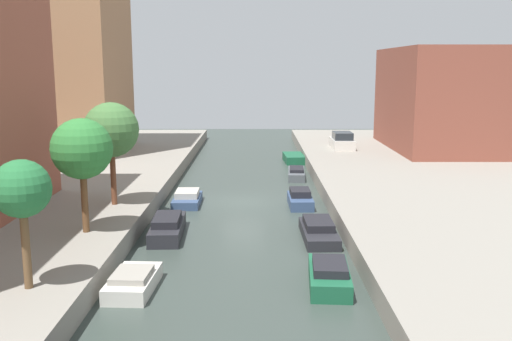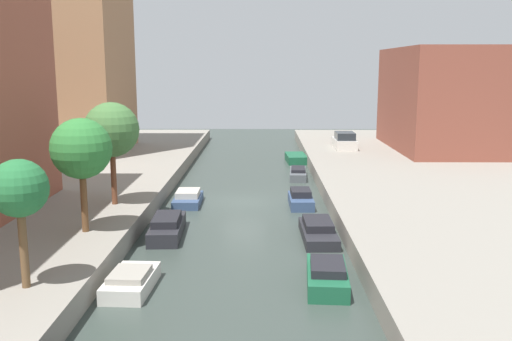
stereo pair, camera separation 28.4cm
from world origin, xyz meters
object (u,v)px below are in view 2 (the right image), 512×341
moored_boat_right_2 (318,231)px  moored_boat_right_3 (301,199)px  moored_boat_right_1 (327,275)px  parked_car (344,141)px  apartment_tower_far (62,30)px  street_tree_1 (81,149)px  street_tree_2 (112,130)px  moored_boat_left_1 (131,281)px  moored_boat_left_3 (188,198)px  moored_boat_left_2 (167,227)px  street_tree_0 (19,190)px  moored_boat_right_5 (296,158)px  moored_boat_right_4 (298,173)px  low_block_right (451,99)px

moored_boat_right_2 → moored_boat_right_3: size_ratio=1.34×
moored_boat_right_1 → parked_car: bearing=80.7°
apartment_tower_far → street_tree_1: apartment_tower_far is taller
street_tree_2 → moored_boat_right_1: bearing=-41.0°
moored_boat_left_1 → moored_boat_left_3: bearing=88.3°
moored_boat_left_2 → moored_boat_left_3: size_ratio=1.33×
street_tree_2 → moored_boat_left_2: (3.24, -2.54, -4.58)m
moored_boat_left_1 → street_tree_1: bearing=124.4°
street_tree_1 → apartment_tower_far: bearing=109.9°
moored_boat_left_1 → moored_boat_right_3: moored_boat_right_3 is taller
street_tree_0 → moored_boat_right_5: bearing=70.8°
moored_boat_right_2 → moored_boat_right_3: (-0.41, 6.62, 0.05)m
street_tree_2 → moored_boat_right_3: street_tree_2 is taller
apartment_tower_far → moored_boat_right_4: bearing=-20.5°
street_tree_1 → moored_boat_left_3: (3.44, 9.28, -4.41)m
apartment_tower_far → low_block_right: apartment_tower_far is taller
street_tree_0 → moored_boat_left_1: size_ratio=1.34×
moored_boat_right_1 → apartment_tower_far: bearing=124.0°
moored_boat_right_1 → moored_boat_right_5: bearing=89.0°
moored_boat_left_1 → moored_boat_right_3: 15.20m
moored_boat_right_1 → moored_boat_right_3: bearing=90.6°
street_tree_0 → parked_car: size_ratio=1.02×
street_tree_1 → street_tree_2: size_ratio=0.93×
street_tree_1 → moored_boat_right_1: size_ratio=1.37×
street_tree_1 → moored_boat_right_3: street_tree_1 is taller
parked_car → moored_boat_right_3: size_ratio=1.33×
low_block_right → street_tree_1: bearing=-133.2°
parked_car → moored_boat_left_3: 21.30m
street_tree_2 → moored_boat_left_3: bearing=49.8°
street_tree_2 → low_block_right: bearing=40.6°
apartment_tower_far → moored_boat_right_2: size_ratio=4.78×
moored_boat_right_5 → moored_boat_right_3: bearing=-92.4°
moored_boat_right_2 → moored_boat_right_4: bearing=90.1°
low_block_right → moored_boat_left_3: bearing=-141.2°
street_tree_0 → apartment_tower_far: bearing=106.0°
moored_boat_left_1 → moored_boat_right_1: 7.49m
street_tree_1 → moored_boat_right_5: size_ratio=1.40×
moored_boat_left_2 → moored_boat_right_5: 23.63m
apartment_tower_far → moored_boat_right_1: (19.62, -29.05, -10.96)m
street_tree_0 → moored_boat_left_2: 10.58m
low_block_right → street_tree_0: low_block_right is taller
street_tree_0 → moored_boat_right_4: street_tree_0 is taller
moored_boat_right_1 → moored_boat_right_3: size_ratio=1.16×
moored_boat_left_3 → street_tree_2: bearing=-130.2°
street_tree_2 → moored_boat_right_1: 14.66m
street_tree_0 → street_tree_2: bearing=90.0°
moored_boat_right_3 → moored_boat_right_4: moored_boat_right_3 is taller
street_tree_2 → moored_boat_right_4: 17.13m
moored_boat_left_1 → parked_car: bearing=68.2°
low_block_right → moored_boat_right_3: size_ratio=4.63×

